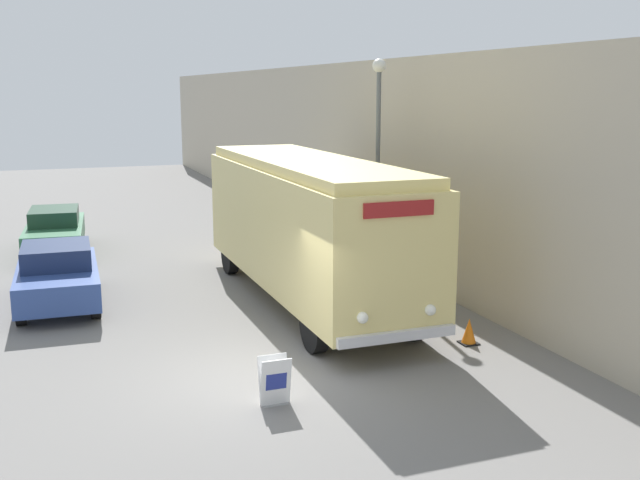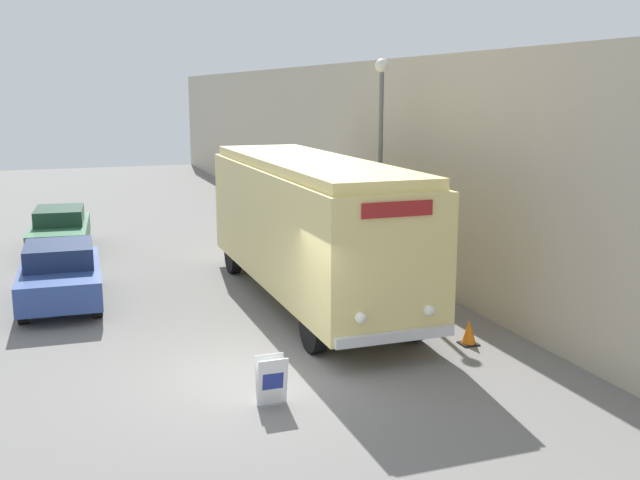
# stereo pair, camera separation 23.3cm
# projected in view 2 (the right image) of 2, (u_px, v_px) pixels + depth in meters

# --- Properties ---
(ground_plane) EXTENTS (80.00, 80.00, 0.00)m
(ground_plane) POSITION_uv_depth(u_px,v_px,m) (256.00, 378.00, 13.70)
(ground_plane) COLOR slate
(building_wall_right) EXTENTS (0.30, 60.00, 6.03)m
(building_wall_right) POSITION_uv_depth(u_px,v_px,m) (356.00, 157.00, 24.34)
(building_wall_right) COLOR #B2A893
(building_wall_right) RESTS_ON ground_plane
(vintage_bus) EXTENTS (2.55, 9.95, 3.55)m
(vintage_bus) POSITION_uv_depth(u_px,v_px,m) (309.00, 222.00, 18.25)
(vintage_bus) COLOR black
(vintage_bus) RESTS_ON ground_plane
(sign_board) EXTENTS (0.51, 0.32, 0.83)m
(sign_board) POSITION_uv_depth(u_px,v_px,m) (271.00, 381.00, 12.47)
(sign_board) COLOR gray
(sign_board) RESTS_ON ground_plane
(streetlamp) EXTENTS (0.36, 0.36, 5.97)m
(streetlamp) POSITION_uv_depth(u_px,v_px,m) (381.00, 138.00, 19.81)
(streetlamp) COLOR #595E60
(streetlamp) RESTS_ON ground_plane
(parked_car_near) EXTENTS (2.01, 4.25, 1.49)m
(parked_car_near) POSITION_uv_depth(u_px,v_px,m) (60.00, 274.00, 18.27)
(parked_car_near) COLOR black
(parked_car_near) RESTS_ON ground_plane
(parked_car_mid) EXTENTS (2.06, 4.61, 1.45)m
(parked_car_mid) POSITION_uv_depth(u_px,v_px,m) (60.00, 230.00, 24.03)
(parked_car_mid) COLOR black
(parked_car_mid) RESTS_ON ground_plane
(traffic_cone) EXTENTS (0.36, 0.36, 0.54)m
(traffic_cone) POSITION_uv_depth(u_px,v_px,m) (469.00, 332.00, 15.43)
(traffic_cone) COLOR black
(traffic_cone) RESTS_ON ground_plane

